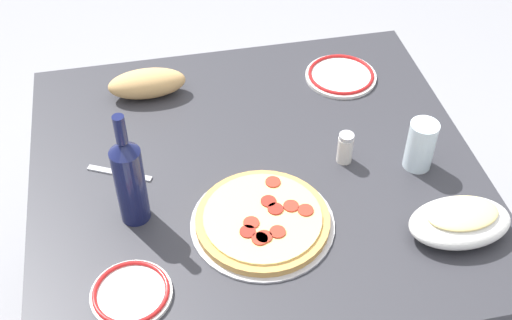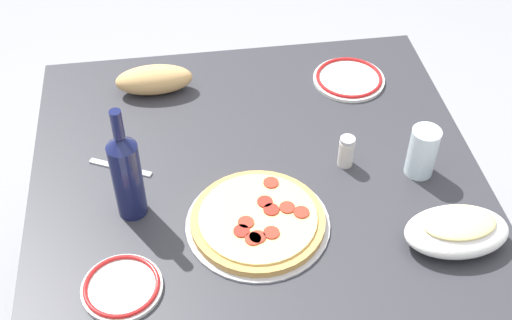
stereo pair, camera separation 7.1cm
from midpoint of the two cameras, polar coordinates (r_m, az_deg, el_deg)
The scene contains 10 objects.
dining_table at distance 1.78m, azimuth -1.15°, elevation -3.38°, with size 1.13×1.06×0.73m.
pepperoni_pizza at distance 1.56m, azimuth -0.74°, elevation -5.19°, with size 0.34×0.34×0.03m.
baked_pasta_dish at distance 1.59m, azimuth 15.74°, elevation -5.01°, with size 0.24×0.15×0.08m.
wine_bottle at distance 1.53m, azimuth -12.03°, elevation -1.61°, with size 0.07×0.07×0.31m.
water_glass at distance 1.71m, azimuth 12.67°, elevation 1.22°, with size 0.07×0.07×0.14m, color silver.
side_plate_near at distance 1.48m, azimuth -11.95°, elevation -11.05°, with size 0.18×0.18×0.02m.
side_plate_far at distance 2.00m, azimuth 6.21°, elevation 7.15°, with size 0.21×0.21×0.02m.
bread_loaf at distance 1.93m, azimuth -10.31°, elevation 6.40°, with size 0.22×0.09×0.08m, color tan.
spice_shaker at distance 1.70m, azimuth 6.41°, elevation 1.01°, with size 0.04×0.04×0.09m.
fork_right at distance 1.73m, azimuth -12.69°, elevation -1.13°, with size 0.17×0.02×0.01m, color #B7B7BC.
Camera 1 is at (-0.25, -1.19, 1.92)m, focal length 47.05 mm.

